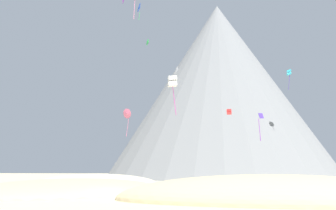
{
  "coord_description": "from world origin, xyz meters",
  "views": [
    {
      "loc": [
        8.59,
        -29.78,
        2.26
      ],
      "look_at": [
        -3.89,
        48.24,
        16.23
      ],
      "focal_mm": 39.31,
      "sensor_mm": 36.0,
      "label": 1
    }
  ],
  "objects_px": {
    "bush_far_right": "(214,186)",
    "rock_massif": "(216,93)",
    "kite_rainbow_mid": "(127,114)",
    "bush_mid_center": "(318,188)",
    "kite_indigo_low": "(260,121)",
    "bush_near_right": "(147,184)",
    "kite_blue_high": "(140,8)",
    "bush_far_left": "(301,185)",
    "bush_ridge_crest": "(165,196)",
    "kite_white_mid": "(172,82)",
    "kite_green_high": "(148,42)",
    "kite_red_low": "(229,112)",
    "kite_cyan_mid": "(289,73)",
    "bush_scatter_east": "(171,189)"
  },
  "relations": [
    {
      "from": "bush_near_right",
      "to": "kite_white_mid",
      "type": "distance_m",
      "value": 15.0
    },
    {
      "from": "bush_ridge_crest",
      "to": "bush_far_left",
      "type": "distance_m",
      "value": 27.2
    },
    {
      "from": "bush_ridge_crest",
      "to": "rock_massif",
      "type": "bearing_deg",
      "value": 88.81
    },
    {
      "from": "bush_far_right",
      "to": "rock_massif",
      "type": "distance_m",
      "value": 63.78
    },
    {
      "from": "bush_mid_center",
      "to": "kite_green_high",
      "type": "height_order",
      "value": "kite_green_high"
    },
    {
      "from": "kite_red_low",
      "to": "kite_green_high",
      "type": "height_order",
      "value": "kite_green_high"
    },
    {
      "from": "kite_red_low",
      "to": "kite_green_high",
      "type": "xyz_separation_m",
      "value": [
        -18.71,
        19.47,
        20.53
      ]
    },
    {
      "from": "bush_far_right",
      "to": "kite_red_low",
      "type": "bearing_deg",
      "value": 82.4
    },
    {
      "from": "kite_red_low",
      "to": "kite_cyan_mid",
      "type": "bearing_deg",
      "value": -126.23
    },
    {
      "from": "bush_mid_center",
      "to": "kite_indigo_low",
      "type": "xyz_separation_m",
      "value": [
        -5.36,
        5.33,
        8.18
      ]
    },
    {
      "from": "bush_near_right",
      "to": "kite_rainbow_mid",
      "type": "distance_m",
      "value": 33.66
    },
    {
      "from": "bush_mid_center",
      "to": "bush_near_right",
      "type": "xyz_separation_m",
      "value": [
        -20.84,
        7.51,
        -0.02
      ]
    },
    {
      "from": "rock_massif",
      "to": "kite_indigo_low",
      "type": "xyz_separation_m",
      "value": [
        7.07,
        -57.1,
        -15.83
      ]
    },
    {
      "from": "bush_ridge_crest",
      "to": "kite_green_high",
      "type": "xyz_separation_m",
      "value": [
        -13.84,
        57.26,
        32.19
      ]
    },
    {
      "from": "bush_far_left",
      "to": "kite_indigo_low",
      "type": "distance_m",
      "value": 9.45
    },
    {
      "from": "kite_cyan_mid",
      "to": "kite_rainbow_mid",
      "type": "distance_m",
      "value": 36.64
    },
    {
      "from": "bush_near_right",
      "to": "kite_blue_high",
      "type": "height_order",
      "value": "kite_blue_high"
    },
    {
      "from": "rock_massif",
      "to": "kite_indigo_low",
      "type": "distance_m",
      "value": 59.68
    },
    {
      "from": "kite_indigo_low",
      "to": "kite_white_mid",
      "type": "xyz_separation_m",
      "value": [
        -11.92,
        2.53,
        6.37
      ]
    },
    {
      "from": "bush_scatter_east",
      "to": "bush_far_left",
      "type": "xyz_separation_m",
      "value": [
        14.25,
        15.85,
        -0.19
      ]
    },
    {
      "from": "bush_ridge_crest",
      "to": "bush_far_right",
      "type": "height_order",
      "value": "bush_ridge_crest"
    },
    {
      "from": "rock_massif",
      "to": "kite_blue_high",
      "type": "distance_m",
      "value": 40.18
    },
    {
      "from": "kite_blue_high",
      "to": "bush_scatter_east",
      "type": "bearing_deg",
      "value": -173.85
    },
    {
      "from": "bush_mid_center",
      "to": "kite_green_high",
      "type": "xyz_separation_m",
      "value": [
        -27.92,
        39.83,
        32.4
      ]
    },
    {
      "from": "bush_near_right",
      "to": "kite_blue_high",
      "type": "distance_m",
      "value": 40.59
    },
    {
      "from": "kite_blue_high",
      "to": "kite_rainbow_mid",
      "type": "bearing_deg",
      "value": 15.59
    },
    {
      "from": "rock_massif",
      "to": "kite_red_low",
      "type": "relative_size",
      "value": 99.35
    },
    {
      "from": "kite_rainbow_mid",
      "to": "kite_green_high",
      "type": "distance_m",
      "value": 18.85
    },
    {
      "from": "kite_blue_high",
      "to": "kite_white_mid",
      "type": "xyz_separation_m",
      "value": [
        9.66,
        -18.83,
        -20.7
      ]
    },
    {
      "from": "kite_cyan_mid",
      "to": "kite_rainbow_mid",
      "type": "xyz_separation_m",
      "value": [
        -35.7,
        -0.75,
        -8.23
      ]
    },
    {
      "from": "kite_indigo_low",
      "to": "kite_blue_high",
      "type": "height_order",
      "value": "kite_blue_high"
    },
    {
      "from": "bush_far_right",
      "to": "bush_scatter_east",
      "type": "relative_size",
      "value": 0.68
    },
    {
      "from": "bush_far_right",
      "to": "kite_green_high",
      "type": "height_order",
      "value": "kite_green_high"
    },
    {
      "from": "kite_indigo_low",
      "to": "bush_mid_center",
      "type": "bearing_deg",
      "value": 149.49
    },
    {
      "from": "rock_massif",
      "to": "kite_rainbow_mid",
      "type": "distance_m",
      "value": 34.24
    },
    {
      "from": "kite_indigo_low",
      "to": "kite_rainbow_mid",
      "type": "height_order",
      "value": "kite_rainbow_mid"
    },
    {
      "from": "bush_near_right",
      "to": "bush_scatter_east",
      "type": "bearing_deg",
      "value": -70.73
    },
    {
      "from": "kite_cyan_mid",
      "to": "kite_rainbow_mid",
      "type": "bearing_deg",
      "value": 92.7
    },
    {
      "from": "bush_far_right",
      "to": "rock_massif",
      "type": "height_order",
      "value": "rock_massif"
    },
    {
      "from": "bush_mid_center",
      "to": "rock_massif",
      "type": "relative_size",
      "value": 0.02
    },
    {
      "from": "bush_mid_center",
      "to": "bush_near_right",
      "type": "bearing_deg",
      "value": 160.18
    },
    {
      "from": "bush_near_right",
      "to": "kite_rainbow_mid",
      "type": "height_order",
      "value": "kite_rainbow_mid"
    },
    {
      "from": "kite_rainbow_mid",
      "to": "kite_cyan_mid",
      "type": "bearing_deg",
      "value": 27.03
    },
    {
      "from": "bush_mid_center",
      "to": "bush_far_right",
      "type": "bearing_deg",
      "value": 163.69
    },
    {
      "from": "bush_near_right",
      "to": "kite_cyan_mid",
      "type": "relative_size",
      "value": 0.28
    },
    {
      "from": "bush_far_left",
      "to": "rock_massif",
      "type": "height_order",
      "value": "rock_massif"
    },
    {
      "from": "rock_massif",
      "to": "bush_far_left",
      "type": "bearing_deg",
      "value": -78.11
    },
    {
      "from": "bush_mid_center",
      "to": "bush_near_right",
      "type": "distance_m",
      "value": 22.16
    },
    {
      "from": "kite_rainbow_mid",
      "to": "kite_green_high",
      "type": "relative_size",
      "value": 3.92
    },
    {
      "from": "kite_blue_high",
      "to": "kite_red_low",
      "type": "relative_size",
      "value": 4.22
    }
  ]
}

